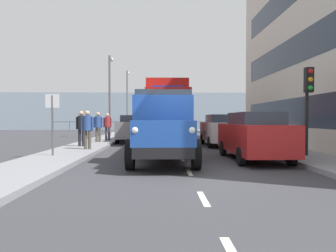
{
  "coord_description": "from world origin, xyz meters",
  "views": [
    {
      "loc": [
        0.8,
        8.43,
        1.49
      ],
      "look_at": [
        0.36,
        -10.03,
        1.07
      ],
      "focal_mm": 33.47,
      "sensor_mm": 36.0,
      "label": 1
    }
  ],
  "objects": [
    {
      "name": "pedestrian_by_lamp",
      "position": [
        4.03,
        -5.46,
        1.16
      ],
      "size": [
        0.53,
        0.34,
        1.71
      ],
      "color": "#4C473D",
      "rests_on": "sidewalk_right"
    },
    {
      "name": "sidewalk_right",
      "position": [
        4.58,
        -10.79,
        0.07
      ],
      "size": [
        2.16,
        40.26,
        0.15
      ],
      "primitive_type": "cube",
      "color": "gray",
      "rests_on": "ground_plane"
    },
    {
      "name": "lamp_post_promenade",
      "position": [
        4.74,
        -16.04,
        3.88
      ],
      "size": [
        0.32,
        1.14,
        6.24
      ],
      "color": "#59595B",
      "rests_on": "sidewalk_right"
    },
    {
      "name": "lorry_cargo_red",
      "position": [
        0.4,
        -11.51,
        2.08
      ],
      "size": [
        2.58,
        8.2,
        3.87
      ],
      "color": "red",
      "rests_on": "ground_plane"
    },
    {
      "name": "pedestrian_strolling",
      "position": [
        4.44,
        -9.84,
        1.17
      ],
      "size": [
        0.53,
        0.34,
        1.73
      ],
      "color": "#4C473D",
      "rests_on": "sidewalk_right"
    },
    {
      "name": "sidewalk_left",
      "position": [
        -4.58,
        -10.79,
        0.07
      ],
      "size": [
        2.16,
        40.26,
        0.15
      ],
      "primitive_type": "cube",
      "color": "gray",
      "rests_on": "ground_plane"
    },
    {
      "name": "traffic_light_near",
      "position": [
        -4.57,
        -2.82,
        2.47
      ],
      "size": [
        0.28,
        0.41,
        3.2
      ],
      "color": "black",
      "rests_on": "sidewalk_left"
    },
    {
      "name": "ground_plane",
      "position": [
        0.0,
        -10.79,
        0.0
      ],
      "size": [
        80.0,
        80.0,
        0.0
      ],
      "primitive_type": "plane",
      "color": "#38383D"
    },
    {
      "name": "car_silver_oppositeside_2",
      "position": [
        2.55,
        -24.04,
        0.89
      ],
      "size": [
        1.84,
        4.1,
        1.72
      ],
      "color": "#B7BABF",
      "rests_on": "ground_plane"
    },
    {
      "name": "car_red_kerbside_near",
      "position": [
        -2.55,
        -2.77,
        0.9
      ],
      "size": [
        1.79,
        4.57,
        1.72
      ],
      "color": "#B21E1E",
      "rests_on": "ground_plane"
    },
    {
      "name": "road_centreline_markings",
      "position": [
        0.0,
        -9.6,
        0.0
      ],
      "size": [
        0.12,
        35.48,
        0.01
      ],
      "color": "silver",
      "rests_on": "ground_plane"
    },
    {
      "name": "truck_vintage_blue",
      "position": [
        0.72,
        -2.0,
        1.18
      ],
      "size": [
        2.17,
        5.64,
        2.43
      ],
      "color": "black",
      "rests_on": "ground_plane"
    },
    {
      "name": "seawall_railing",
      "position": [
        -0.0,
        -30.32,
        0.92
      ],
      "size": [
        28.08,
        0.08,
        1.2
      ],
      "color": "#4C5156",
      "rests_on": "ground_plane"
    },
    {
      "name": "pedestrian_couple_b",
      "position": [
        4.14,
        -11.31,
        1.15
      ],
      "size": [
        0.53,
        0.34,
        1.69
      ],
      "color": "#383342",
      "rests_on": "sidewalk_right"
    },
    {
      "name": "car_white_kerbside_1",
      "position": [
        -2.55,
        -8.76,
        0.9
      ],
      "size": [
        1.86,
        4.44,
        1.72
      ],
      "color": "white",
      "rests_on": "ground_plane"
    },
    {
      "name": "car_maroon_oppositeside_1",
      "position": [
        2.55,
        -18.65,
        0.9
      ],
      "size": [
        1.97,
        4.29,
        1.72
      ],
      "color": "maroon",
      "rests_on": "ground_plane"
    },
    {
      "name": "pedestrian_with_bag",
      "position": [
        4.68,
        -6.96,
        1.17
      ],
      "size": [
        0.53,
        0.34,
        1.73
      ],
      "color": "black",
      "rests_on": "sidewalk_right"
    },
    {
      "name": "lamp_post_far",
      "position": [
        4.65,
        -27.89,
        4.22
      ],
      "size": [
        0.32,
        1.14,
        6.89
      ],
      "color": "#59595B",
      "rests_on": "sidewalk_right"
    },
    {
      "name": "sea_horizon",
      "position": [
        0.0,
        -33.92,
        2.5
      ],
      "size": [
        80.0,
        0.8,
        5.0
      ],
      "primitive_type": "cube",
      "color": "#8C9EAD",
      "rests_on": "ground_plane"
    },
    {
      "name": "car_grey_oppositeside_0",
      "position": [
        2.55,
        -11.76,
        0.9
      ],
      "size": [
        1.88,
        4.49,
        1.72
      ],
      "color": "slate",
      "rests_on": "ground_plane"
    },
    {
      "name": "street_sign",
      "position": [
        4.78,
        -3.16,
        1.68
      ],
      "size": [
        0.5,
        0.07,
        2.25
      ],
      "color": "#4C4C4C",
      "rests_on": "sidewalk_right"
    }
  ]
}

